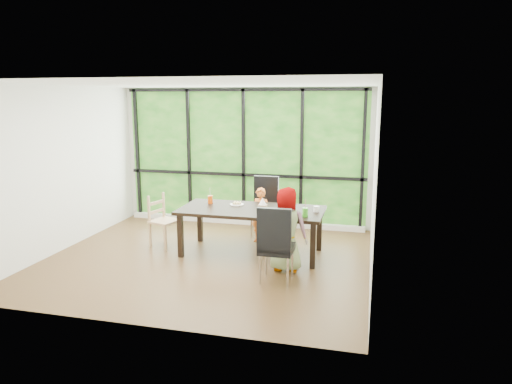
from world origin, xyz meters
TOP-DOWN VIEW (x-y plane):
  - ground at (0.00, 0.00)m, footprint 5.00×5.00m
  - back_wall at (0.00, 2.25)m, footprint 5.00×0.00m
  - foliage_backdrop at (0.00, 2.23)m, footprint 4.80×0.02m
  - window_mullions at (0.00, 2.19)m, footprint 4.80×0.06m
  - window_sill at (0.00, 2.15)m, footprint 4.80×0.12m
  - dining_table at (0.61, 0.43)m, footprint 2.36×1.20m
  - chair_window_leather at (0.58, 1.47)m, footprint 0.46×0.46m
  - chair_interior_leather at (1.24, -0.60)m, footprint 0.46×0.46m
  - chair_end_beech at (-0.90, 0.42)m, footprint 0.51×0.52m
  - child_toddler at (0.61, 1.07)m, footprint 0.40×0.31m
  - child_older at (1.30, -0.17)m, footprint 0.61×0.40m
  - placemat at (1.22, 0.18)m, footprint 0.40×0.30m
  - plate_far at (0.31, 0.64)m, footprint 0.23×0.23m
  - plate_near at (1.21, 0.18)m, footprint 0.25×0.25m
  - orange_cup at (-0.16, 0.64)m, footprint 0.08×0.08m
  - green_cup at (1.52, 0.13)m, footprint 0.09×0.09m
  - white_mug at (1.65, 0.48)m, footprint 0.09×0.09m
  - tissue_box at (0.83, 0.30)m, footprint 0.13×0.13m
  - crepe_rolls_far at (0.31, 0.64)m, footprint 0.15×0.12m
  - crepe_rolls_near at (1.21, 0.18)m, footprint 0.05×0.12m
  - straw_white at (-0.16, 0.64)m, footprint 0.01×0.04m
  - straw_pink at (1.52, 0.13)m, footprint 0.01×0.04m
  - tissue at (0.83, 0.30)m, footprint 0.12×0.12m

SIDE VIEW (x-z plane):
  - ground at x=0.00m, z-range 0.00..0.00m
  - window_sill at x=0.00m, z-range 0.00..0.10m
  - dining_table at x=0.61m, z-range 0.00..0.75m
  - chair_end_beech at x=-0.90m, z-range 0.00..0.90m
  - child_toddler at x=0.61m, z-range 0.00..0.97m
  - chair_window_leather at x=0.58m, z-range 0.00..1.08m
  - chair_interior_leather at x=1.24m, z-range 0.00..1.08m
  - child_older at x=1.30m, z-range 0.00..1.24m
  - placemat at x=1.22m, z-range 0.75..0.76m
  - plate_far at x=0.31m, z-range 0.75..0.76m
  - plate_near at x=1.21m, z-range 0.75..0.77m
  - crepe_rolls_far at x=0.31m, z-range 0.76..0.80m
  - crepe_rolls_near at x=1.21m, z-range 0.77..0.80m
  - white_mug at x=1.65m, z-range 0.75..0.84m
  - tissue_box at x=0.83m, z-range 0.75..0.86m
  - orange_cup at x=-0.16m, z-range 0.75..0.88m
  - green_cup at x=1.52m, z-range 0.75..0.89m
  - tissue at x=0.83m, z-range 0.86..0.97m
  - straw_white at x=-0.16m, z-range 0.82..1.02m
  - straw_pink at x=1.52m, z-range 0.83..1.03m
  - back_wall at x=0.00m, z-range -1.15..3.85m
  - foliage_backdrop at x=0.00m, z-range 0.03..2.67m
  - window_mullions at x=0.00m, z-range 0.03..2.67m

